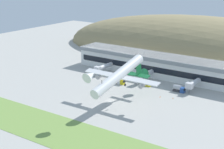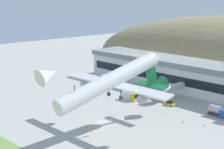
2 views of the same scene
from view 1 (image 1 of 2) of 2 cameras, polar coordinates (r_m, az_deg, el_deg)
The scene contains 13 objects.
ground_plane at distance 177.71m, azimuth -0.13°, elevation -4.02°, with size 372.70×372.70×0.00m, color #ADAAA3.
grass_strip_foreground at distance 150.00m, azimuth -8.98°, elevation -8.26°, with size 335.43×23.75×0.08m, color #759947.
hill_backdrop at distance 271.19m, azimuth 14.25°, elevation 2.73°, with size 236.73×89.94×55.05m, color #8E7F56.
terminal_building at distance 218.06m, azimuth 7.19°, elevation 1.62°, with size 105.40×17.12×11.86m.
jetway_0 at distance 219.95m, azimuth -1.37°, elevation 1.14°, with size 3.38×15.33×5.43m.
jetway_1 at distance 204.85m, azimuth 4.88°, elevation -0.09°, with size 3.38×15.75×5.43m.
jetway_2 at distance 194.06m, azimuth 12.22°, elevation -1.37°, with size 3.38×13.09×5.43m.
cargo_airplane at distance 169.81m, azimuth 1.18°, elevation -0.13°, with size 39.34×47.20×15.16m.
service_car_0 at distance 199.01m, azimuth 5.35°, elevation -1.62°, with size 4.23×2.06×1.50m.
fuel_truck at distance 192.46m, azimuth 10.16°, elevation -2.16°, with size 6.23×2.70×3.35m.
box_truck at distance 202.03m, azimuth 1.13°, elevation -1.02°, with size 6.10×2.48×2.97m.
traffic_cone_0 at distance 182.66m, azimuth 9.28°, elevation -3.57°, with size 0.52×0.52×0.58m.
traffic_cone_1 at distance 183.72m, azimuth 7.35°, elevation -3.37°, with size 0.52×0.52×0.58m.
Camera 1 is at (96.85, -135.25, 62.53)m, focal length 60.00 mm.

